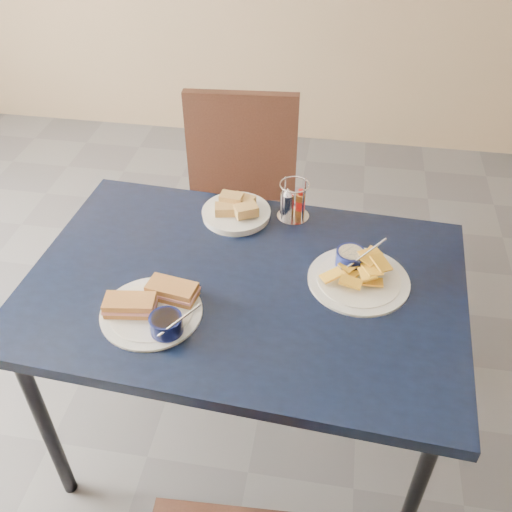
% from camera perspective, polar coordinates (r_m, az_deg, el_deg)
% --- Properties ---
extents(ground, '(6.00, 6.00, 0.00)m').
position_cam_1_polar(ground, '(2.18, -0.81, -20.83)').
color(ground, '#515156').
rests_on(ground, ground).
extents(dining_table, '(1.35, 0.95, 0.75)m').
position_cam_1_polar(dining_table, '(1.75, -1.18, -4.01)').
color(dining_table, black).
rests_on(dining_table, ground).
extents(chair_far, '(0.49, 0.47, 0.97)m').
position_cam_1_polar(chair_far, '(2.40, -1.46, 5.88)').
color(chair_far, black).
rests_on(chair_far, ground).
extents(sandwich_plate, '(0.31, 0.29, 0.12)m').
position_cam_1_polar(sandwich_plate, '(1.62, -10.15, -5.11)').
color(sandwich_plate, white).
rests_on(sandwich_plate, dining_table).
extents(plantain_plate, '(0.30, 0.30, 0.12)m').
position_cam_1_polar(plantain_plate, '(1.74, 10.01, -1.60)').
color(plantain_plate, white).
rests_on(plantain_plate, dining_table).
extents(bread_basket, '(0.23, 0.23, 0.07)m').
position_cam_1_polar(bread_basket, '(1.95, -1.97, 4.52)').
color(bread_basket, white).
rests_on(bread_basket, dining_table).
extents(condiment_caddy, '(0.11, 0.11, 0.14)m').
position_cam_1_polar(condiment_caddy, '(1.93, 3.65, 5.32)').
color(condiment_caddy, silver).
rests_on(condiment_caddy, dining_table).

